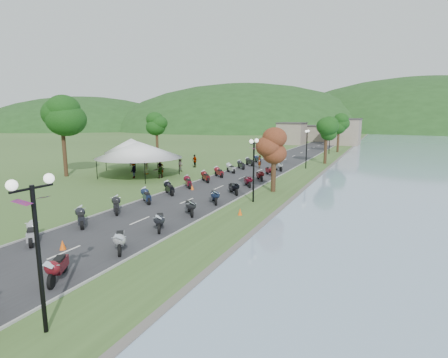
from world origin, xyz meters
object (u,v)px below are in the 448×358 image
at_px(pedestrian_a, 161,177).
at_px(pedestrian_c, 133,178).
at_px(streetlamp_near, 39,258).
at_px(vendor_tent_main, 139,159).
at_px(pedestrian_b, 181,171).

distance_m(pedestrian_a, pedestrian_c, 3.04).
relative_size(streetlamp_near, vendor_tent_main, 0.77).
distance_m(streetlamp_near, vendor_tent_main, 29.33).
bearing_deg(pedestrian_c, streetlamp_near, 14.83).
xyz_separation_m(vendor_tent_main, pedestrian_c, (-0.17, -0.95, -2.00)).
bearing_deg(pedestrian_c, pedestrian_a, 106.98).
height_order(pedestrian_b, pedestrian_c, pedestrian_c).
distance_m(streetlamp_near, pedestrian_b, 33.23).
xyz_separation_m(streetlamp_near, pedestrian_b, (-13.74, 30.15, -2.50)).
height_order(pedestrian_a, pedestrian_c, pedestrian_a).
bearing_deg(vendor_tent_main, pedestrian_a, 20.12).
bearing_deg(streetlamp_near, pedestrian_b, 114.50).
bearing_deg(pedestrian_a, pedestrian_b, 41.87).
xyz_separation_m(streetlamp_near, pedestrian_c, (-15.94, 23.78, -2.50)).
bearing_deg(pedestrian_b, pedestrian_a, 108.58).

